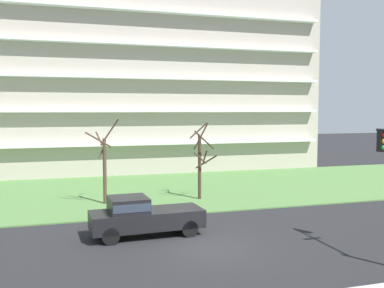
{
  "coord_description": "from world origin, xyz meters",
  "views": [
    {
      "loc": [
        -6.25,
        -18.12,
        6.08
      ],
      "look_at": [
        1.11,
        6.0,
        4.13
      ],
      "focal_mm": 41.14,
      "sensor_mm": 36.0,
      "label": 1
    }
  ],
  "objects": [
    {
      "name": "tree_left",
      "position": [
        -3.48,
        10.17,
        2.61
      ],
      "size": [
        2.2,
        2.21,
        5.52
      ],
      "color": "#4C3828",
      "rests_on": "ground"
    },
    {
      "name": "tree_center",
      "position": [
        2.89,
        9.87,
        2.64
      ],
      "size": [
        1.85,
        2.06,
        5.23
      ],
      "color": "#423023",
      "rests_on": "ground"
    },
    {
      "name": "pickup_black_center_left",
      "position": [
        -2.48,
        2.49,
        1.02
      ],
      "size": [
        5.48,
        2.23,
        1.95
      ],
      "rotation": [
        0.0,
        0.0,
        3.18
      ],
      "color": "black",
      "rests_on": "ground"
    },
    {
      "name": "ground",
      "position": [
        0.0,
        0.0,
        0.0
      ],
      "size": [
        160.0,
        160.0,
        0.0
      ],
      "primitive_type": "plane",
      "color": "#232326"
    },
    {
      "name": "apartment_building",
      "position": [
        0.0,
        28.81,
        9.01
      ],
      "size": [
        39.56,
        14.58,
        18.02
      ],
      "color": "#B2A899",
      "rests_on": "ground"
    },
    {
      "name": "grass_lawn_strip",
      "position": [
        0.0,
        14.0,
        0.04
      ],
      "size": [
        80.0,
        16.0,
        0.08
      ],
      "primitive_type": "cube",
      "color": "#547F42",
      "rests_on": "ground"
    }
  ]
}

